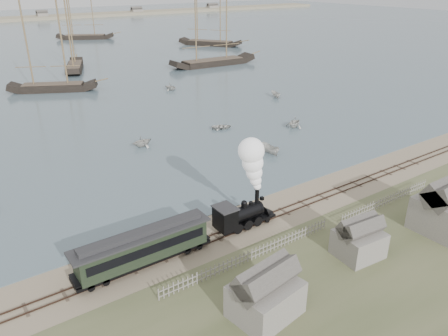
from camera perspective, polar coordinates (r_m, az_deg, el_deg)
ground at (r=48.94m, az=4.57°, el=-5.40°), size 600.00×600.00×0.00m
rail_track at (r=47.61m, az=6.10°, el=-6.31°), size 120.00×1.80×0.16m
picket_fence_west at (r=40.88m, az=3.68°, el=-11.91°), size 19.00×0.10×1.20m
picket_fence_east at (r=52.99m, az=20.41°, el=-4.53°), size 15.00×0.10×1.20m
shed_left at (r=35.57m, az=5.35°, el=-18.44°), size 5.00×4.00×4.10m
shed_mid at (r=43.25m, az=16.97°, el=-10.83°), size 4.00×3.50×3.60m
shed_right at (r=50.64m, az=26.67°, el=-7.07°), size 6.00×5.00×5.10m
locomotive at (r=44.08m, az=3.65°, el=-2.68°), size 7.29×2.72×9.09m
passenger_coach at (r=39.75m, az=-10.52°, el=-10.02°), size 12.79×2.47×3.11m
beached_dinghy at (r=45.45m, az=-4.58°, el=-7.39°), size 2.88×3.65×0.68m
rowboat_1 at (r=67.13m, az=-10.66°, el=3.47°), size 3.06×3.46×1.69m
rowboat_2 at (r=63.68m, az=5.93°, el=2.47°), size 3.67×1.74×1.36m
rowboat_3 at (r=73.99m, az=-0.30°, el=5.42°), size 3.54×4.09×0.71m
rowboat_4 at (r=75.51m, az=9.18°, el=5.94°), size 3.89×4.19×1.81m
rowboat_5 at (r=94.30m, az=6.75°, el=9.50°), size 3.33×1.85×1.21m
rowboat_7 at (r=100.43m, az=-7.00°, el=10.50°), size 3.89×3.65×1.64m
schooner_2 at (r=104.39m, az=-22.19°, el=14.63°), size 18.85×12.23×20.00m
schooner_3 at (r=126.71m, az=-19.48°, el=16.37°), size 10.49×18.53×20.00m
schooner_4 at (r=127.47m, az=-1.45°, el=17.69°), size 26.04×7.35×20.00m
schooner_5 at (r=165.76m, az=-1.88°, el=19.13°), size 17.70×22.27×20.00m
schooner_8 at (r=191.29m, az=-18.02°, el=18.70°), size 22.05×14.64×20.00m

